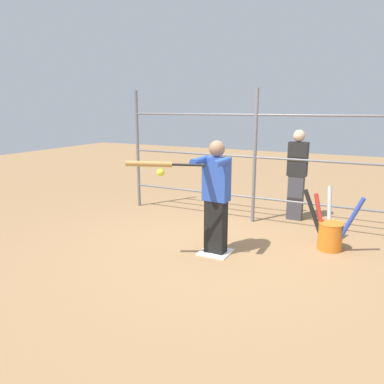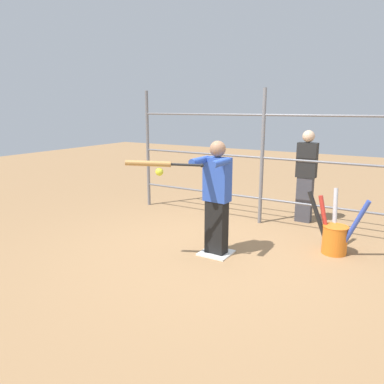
# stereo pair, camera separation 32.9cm
# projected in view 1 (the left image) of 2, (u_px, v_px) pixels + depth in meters

# --- Properties ---
(ground_plane) EXTENTS (24.00, 24.00, 0.00)m
(ground_plane) POSITION_uv_depth(u_px,v_px,m) (215.00, 253.00, 5.05)
(ground_plane) COLOR #9E754C
(home_plate) EXTENTS (0.40, 0.40, 0.02)m
(home_plate) POSITION_uv_depth(u_px,v_px,m) (215.00, 252.00, 5.04)
(home_plate) COLOR white
(home_plate) RESTS_ON ground
(fence_backstop) EXTENTS (4.75, 0.06, 2.22)m
(fence_backstop) POSITION_uv_depth(u_px,v_px,m) (255.00, 157.00, 6.19)
(fence_backstop) COLOR slate
(fence_backstop) RESTS_ON ground
(batter) EXTENTS (0.39, 0.52, 1.51)m
(batter) POSITION_uv_depth(u_px,v_px,m) (216.00, 194.00, 4.85)
(batter) COLOR black
(batter) RESTS_ON ground
(baseball_bat_swinging) EXTENTS (0.86, 0.46, 0.08)m
(baseball_bat_swinging) POSITION_uv_depth(u_px,v_px,m) (156.00, 164.00, 4.42)
(baseball_bat_swinging) COLOR black
(softball_in_flight) EXTENTS (0.10, 0.10, 0.10)m
(softball_in_flight) POSITION_uv_depth(u_px,v_px,m) (161.00, 172.00, 4.43)
(softball_in_flight) COLOR yellow
(bat_bucket) EXTENTS (0.80, 0.53, 0.84)m
(bat_bucket) POSITION_uv_depth(u_px,v_px,m) (330.00, 232.00, 5.12)
(bat_bucket) COLOR orange
(bat_bucket) RESTS_ON ground
(bystander_behind_fence) EXTENTS (0.32, 0.20, 1.55)m
(bystander_behind_fence) POSITION_uv_depth(u_px,v_px,m) (297.00, 174.00, 6.39)
(bystander_behind_fence) COLOR #3F3F47
(bystander_behind_fence) RESTS_ON ground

